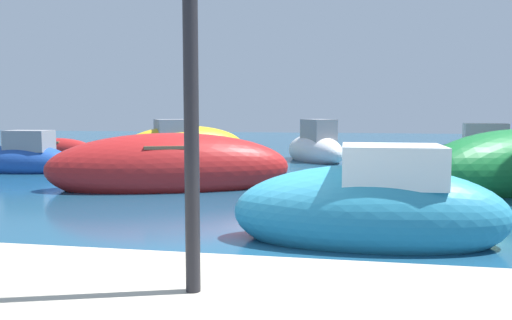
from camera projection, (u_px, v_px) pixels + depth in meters
name	position (u px, v px, depth m)	size (l,w,h in m)	color
ground	(213.00, 248.00, 7.47)	(80.00, 80.00, 0.00)	navy
moored_boat_0	(60.00, 149.00, 22.76)	(3.85, 1.88, 1.00)	#B21E1E
moored_boat_1	(170.00, 168.00, 13.26)	(6.43, 3.98, 1.81)	#B21E1E
moored_boat_4	(184.00, 145.00, 21.58)	(5.30, 4.27, 2.00)	gold
moored_boat_5	(315.00, 149.00, 20.51)	(3.16, 3.81, 1.93)	white
moored_boat_7	(478.00, 151.00, 19.41)	(3.51, 1.41, 1.74)	#197233
moored_boat_8	(23.00, 159.00, 16.76)	(3.36, 1.42, 1.60)	#1E479E
moored_boat_9	(370.00, 210.00, 7.80)	(4.09, 1.71, 1.80)	teal
quayside_lamp_post	(190.00, 9.00, 4.04)	(0.28, 0.28, 3.61)	black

